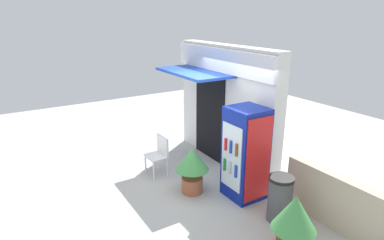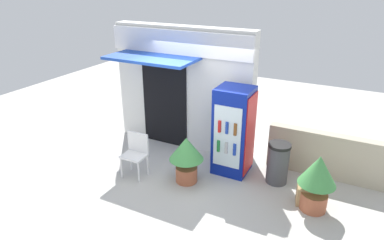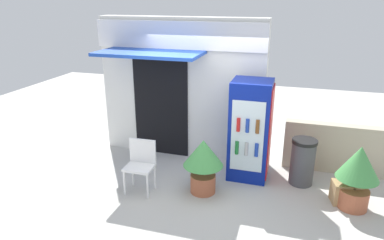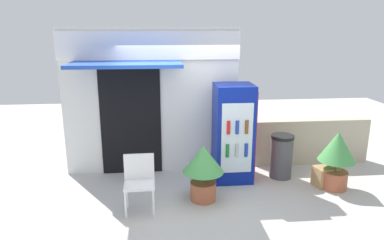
% 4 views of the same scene
% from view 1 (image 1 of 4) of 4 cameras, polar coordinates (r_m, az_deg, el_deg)
% --- Properties ---
extents(ground, '(16.00, 16.00, 0.00)m').
position_cam_1_polar(ground, '(7.02, -0.32, -11.52)').
color(ground, beige).
extents(storefront_building, '(3.36, 1.30, 2.82)m').
position_cam_1_polar(storefront_building, '(7.69, 5.68, 2.94)').
color(storefront_building, silver).
rests_on(storefront_building, ground).
extents(drink_cooler, '(0.72, 0.73, 1.83)m').
position_cam_1_polar(drink_cooler, '(6.37, 9.35, -5.82)').
color(drink_cooler, navy).
rests_on(drink_cooler, ground).
extents(plastic_chair, '(0.48, 0.40, 0.90)m').
position_cam_1_polar(plastic_chair, '(7.31, -5.80, -5.71)').
color(plastic_chair, white).
rests_on(plastic_chair, ground).
extents(potted_plant_near_shop, '(0.68, 0.68, 0.96)m').
position_cam_1_polar(potted_plant_near_shop, '(6.55, 0.04, -7.87)').
color(potted_plant_near_shop, '#AD5B3D').
rests_on(potted_plant_near_shop, ground).
extents(potted_plant_curbside, '(0.64, 0.64, 1.06)m').
position_cam_1_polar(potted_plant_curbside, '(5.08, 17.43, -16.65)').
color(potted_plant_curbside, '#AD5B3D').
rests_on(potted_plant_curbside, ground).
extents(trash_bin, '(0.44, 0.44, 0.84)m').
position_cam_1_polar(trash_bin, '(6.00, 15.14, -13.13)').
color(trash_bin, '#47474C').
rests_on(trash_bin, ground).
extents(stone_boundary_wall, '(2.45, 0.23, 0.95)m').
position_cam_1_polar(stone_boundary_wall, '(6.02, 25.91, -13.79)').
color(stone_boundary_wall, '#B7AD93').
rests_on(stone_boundary_wall, ground).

